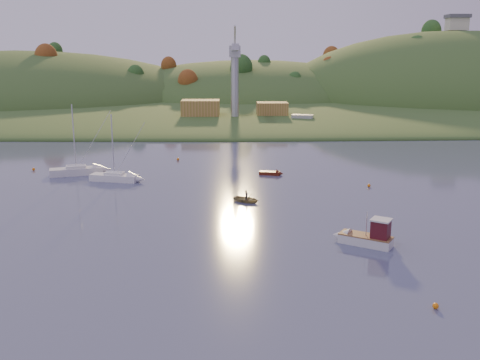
{
  "coord_description": "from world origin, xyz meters",
  "views": [
    {
      "loc": [
        0.6,
        -33.79,
        19.7
      ],
      "look_at": [
        1.84,
        32.73,
        4.22
      ],
      "focal_mm": 40.0,
      "sensor_mm": 36.0,
      "label": 1
    }
  ],
  "objects_px": {
    "fishing_boat": "(362,236)",
    "canoe": "(246,199)",
    "sailboat_far": "(114,177)",
    "sailboat_near": "(76,170)",
    "red_tender": "(274,173)"
  },
  "relations": [
    {
      "from": "canoe",
      "to": "red_tender",
      "type": "bearing_deg",
      "value": 16.41
    },
    {
      "from": "sailboat_far",
      "to": "canoe",
      "type": "bearing_deg",
      "value": -18.51
    },
    {
      "from": "fishing_boat",
      "to": "canoe",
      "type": "distance_m",
      "value": 20.88
    },
    {
      "from": "fishing_boat",
      "to": "sailboat_far",
      "type": "distance_m",
      "value": 44.67
    },
    {
      "from": "fishing_boat",
      "to": "canoe",
      "type": "relative_size",
      "value": 1.73
    },
    {
      "from": "canoe",
      "to": "sailboat_near",
      "type": "bearing_deg",
      "value": 91.12
    },
    {
      "from": "fishing_boat",
      "to": "sailboat_near",
      "type": "distance_m",
      "value": 53.4
    },
    {
      "from": "canoe",
      "to": "red_tender",
      "type": "relative_size",
      "value": 0.9
    },
    {
      "from": "sailboat_far",
      "to": "canoe",
      "type": "xyz_separation_m",
      "value": [
        20.93,
        -13.16,
        -0.31
      ]
    },
    {
      "from": "sailboat_far",
      "to": "red_tender",
      "type": "height_order",
      "value": "sailboat_far"
    },
    {
      "from": "sailboat_far",
      "to": "canoe",
      "type": "relative_size",
      "value": 2.83
    },
    {
      "from": "fishing_boat",
      "to": "red_tender",
      "type": "relative_size",
      "value": 1.55
    },
    {
      "from": "fishing_boat",
      "to": "canoe",
      "type": "bearing_deg",
      "value": -23.4
    },
    {
      "from": "fishing_boat",
      "to": "sailboat_far",
      "type": "height_order",
      "value": "sailboat_far"
    },
    {
      "from": "sailboat_far",
      "to": "red_tender",
      "type": "relative_size",
      "value": 2.54
    }
  ]
}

